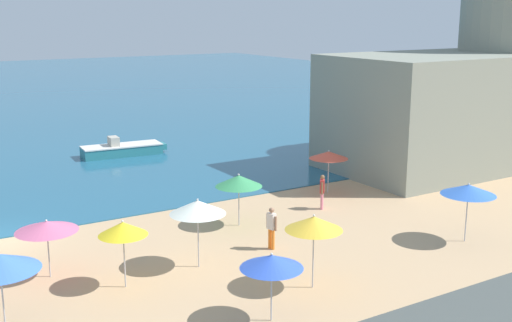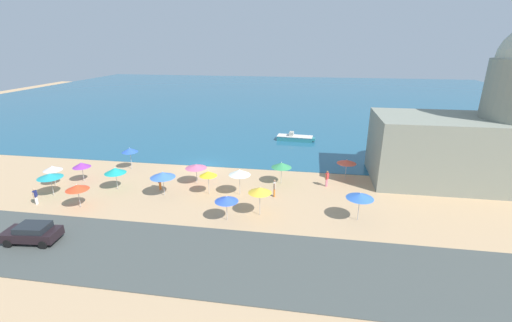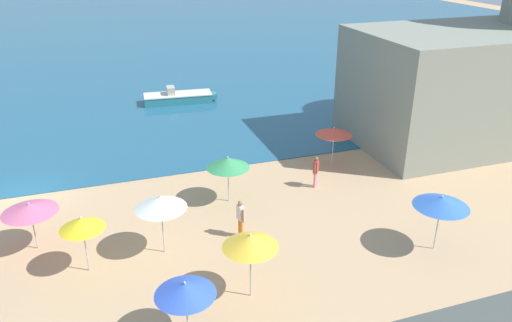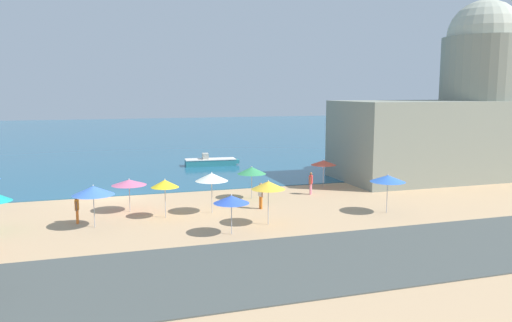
% 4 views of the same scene
% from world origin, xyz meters
% --- Properties ---
extents(ground_plane, '(160.00, 160.00, 0.00)m').
position_xyz_m(ground_plane, '(0.00, 0.00, 0.00)').
color(ground_plane, tan).
extents(sea, '(150.00, 110.00, 0.05)m').
position_xyz_m(sea, '(0.00, 55.00, 0.03)').
color(sea, '#235C7B').
rests_on(sea, ground_plane).
extents(coastal_road, '(80.00, 8.00, 0.06)m').
position_xyz_m(coastal_road, '(0.00, -18.00, 0.03)').
color(coastal_road, '#464D4A').
rests_on(coastal_road, ground_plane).
extents(beach_umbrella_0, '(1.85, 1.85, 2.24)m').
position_xyz_m(beach_umbrella_0, '(-11.27, -6.60, 1.91)').
color(beach_umbrella_0, '#B2B2B7').
rests_on(beach_umbrella_0, ground_plane).
extents(beach_umbrella_1, '(1.85, 1.85, 2.68)m').
position_xyz_m(beach_umbrella_1, '(-8.04, -2.23, 2.36)').
color(beach_umbrella_1, '#B2B2B7').
rests_on(beach_umbrella_1, ground_plane).
extents(beach_umbrella_2, '(2.14, 2.14, 2.71)m').
position_xyz_m(beach_umbrella_2, '(6.10, -7.23, 2.38)').
color(beach_umbrella_2, '#B2B2B7').
rests_on(beach_umbrella_2, ground_plane).
extents(beach_umbrella_3, '(1.87, 1.87, 2.26)m').
position_xyz_m(beach_umbrella_3, '(-13.50, -8.12, 1.96)').
color(beach_umbrella_3, '#B2B2B7').
rests_on(beach_umbrella_3, ground_plane).
extents(beach_umbrella_4, '(2.08, 2.08, 2.35)m').
position_xyz_m(beach_umbrella_4, '(16.73, -1.59, 2.09)').
color(beach_umbrella_4, '#B2B2B7').
rests_on(beach_umbrella_4, ground_plane).
extents(beach_umbrella_5, '(2.14, 2.14, 2.37)m').
position_xyz_m(beach_umbrella_5, '(-6.63, -7.86, 2.03)').
color(beach_umbrella_5, '#B2B2B7').
rests_on(beach_umbrella_5, ground_plane).
extents(beach_umbrella_6, '(1.74, 1.74, 2.49)m').
position_xyz_m(beach_umbrella_6, '(3.04, -7.55, 2.18)').
color(beach_umbrella_6, '#B2B2B7').
rests_on(beach_umbrella_6, ground_plane).
extents(beach_umbrella_7, '(2.14, 2.14, 2.44)m').
position_xyz_m(beach_umbrella_7, '(9.88, -3.81, 2.11)').
color(beach_umbrella_7, '#B2B2B7').
rests_on(beach_umbrella_7, ground_plane).
extents(beach_umbrella_8, '(2.33, 2.33, 2.40)m').
position_xyz_m(beach_umbrella_8, '(-11.98, -10.35, 2.12)').
color(beach_umbrella_8, '#B2B2B7').
rests_on(beach_umbrella_8, ground_plane).
extents(beach_umbrella_9, '(2.03, 2.03, 2.70)m').
position_xyz_m(beach_umbrella_9, '(8.66, -11.06, 2.38)').
color(beach_umbrella_9, '#B2B2B7').
rests_on(beach_umbrella_9, ground_plane).
extents(beach_umbrella_10, '(2.00, 2.00, 2.27)m').
position_xyz_m(beach_umbrella_10, '(6.05, -12.40, 1.98)').
color(beach_umbrella_10, '#B2B2B7').
rests_on(beach_umbrella_10, ground_plane).
extents(beach_umbrella_11, '(2.02, 2.02, 2.30)m').
position_xyz_m(beach_umbrella_11, '(-7.78, -12.21, 2.00)').
color(beach_umbrella_11, '#B2B2B7').
rests_on(beach_umbrella_11, ground_plane).
extents(beach_umbrella_12, '(2.27, 2.27, 2.21)m').
position_xyz_m(beach_umbrella_12, '(1.00, -5.23, 1.95)').
color(beach_umbrella_12, '#B2B2B7').
rests_on(beach_umbrella_12, ground_plane).
extents(beach_umbrella_13, '(2.42, 2.42, 2.53)m').
position_xyz_m(beach_umbrella_13, '(-1.21, -8.59, 2.20)').
color(beach_umbrella_13, '#B2B2B7').
rests_on(beach_umbrella_13, ground_plane).
extents(beach_umbrella_14, '(2.29, 2.29, 2.56)m').
position_xyz_m(beach_umbrella_14, '(17.01, -10.66, 2.27)').
color(beach_umbrella_14, '#B2B2B7').
rests_on(beach_umbrella_14, ground_plane).
extents(bather_0, '(0.40, 0.46, 1.74)m').
position_xyz_m(bather_0, '(14.64, -3.79, 0.98)').
color(bather_0, pink).
rests_on(bather_0, ground_plane).
extents(bather_1, '(0.28, 0.56, 1.61)m').
position_xyz_m(bather_1, '(-12.20, -12.29, 0.90)').
color(bather_1, white).
rests_on(bather_1, ground_plane).
extents(bather_2, '(0.29, 0.56, 1.78)m').
position_xyz_m(bather_2, '(9.50, -7.11, 1.00)').
color(bather_2, orange).
rests_on(bather_2, ground_plane).
extents(bather_3, '(0.24, 0.57, 1.70)m').
position_xyz_m(bather_3, '(-2.20, -7.32, 0.95)').
color(bather_3, orange).
rests_on(bather_3, ground_plane).
extents(parked_car_1, '(4.11, 2.21, 1.45)m').
position_xyz_m(parked_car_1, '(-7.57, -18.03, 0.83)').
color(parked_car_1, black).
rests_on(parked_car_1, coastal_road).
extents(skiff_nearshore, '(5.80, 2.22, 1.33)m').
position_xyz_m(skiff_nearshore, '(10.49, 13.01, 0.45)').
color(skiff_nearshore, teal).
rests_on(skiff_nearshore, sea).
extents(harbor_fortress, '(17.42, 8.57, 16.12)m').
position_xyz_m(harbor_fortress, '(30.64, -0.31, 5.86)').
color(harbor_fortress, gray).
rests_on(harbor_fortress, ground_plane).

